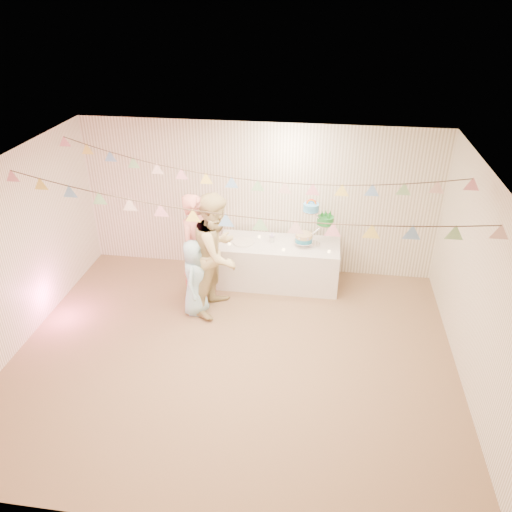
# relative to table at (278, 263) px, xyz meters

# --- Properties ---
(floor) EXTENTS (6.00, 6.00, 0.00)m
(floor) POSITION_rel_table_xyz_m (-0.41, -1.99, -0.37)
(floor) COLOR #806145
(floor) RESTS_ON ground
(ceiling) EXTENTS (6.00, 6.00, 0.00)m
(ceiling) POSITION_rel_table_xyz_m (-0.41, -1.99, 2.23)
(ceiling) COLOR white
(ceiling) RESTS_ON ground
(back_wall) EXTENTS (6.00, 6.00, 0.00)m
(back_wall) POSITION_rel_table_xyz_m (-0.41, 0.51, 0.93)
(back_wall) COLOR white
(back_wall) RESTS_ON ground
(front_wall) EXTENTS (6.00, 6.00, 0.00)m
(front_wall) POSITION_rel_table_xyz_m (-0.41, -4.49, 0.93)
(front_wall) COLOR white
(front_wall) RESTS_ON ground
(left_wall) EXTENTS (5.00, 5.00, 0.00)m
(left_wall) POSITION_rel_table_xyz_m (-3.41, -1.99, 0.93)
(left_wall) COLOR white
(left_wall) RESTS_ON ground
(right_wall) EXTENTS (5.00, 5.00, 0.00)m
(right_wall) POSITION_rel_table_xyz_m (2.59, -1.99, 0.93)
(right_wall) COLOR white
(right_wall) RESTS_ON ground
(table) EXTENTS (1.99, 0.80, 0.75)m
(table) POSITION_rel_table_xyz_m (0.00, 0.00, 0.00)
(table) COLOR white
(table) RESTS_ON floor
(cake_stand) EXTENTS (0.67, 0.39, 0.75)m
(cake_stand) POSITION_rel_table_xyz_m (0.55, 0.05, 0.75)
(cake_stand) COLOR silver
(cake_stand) RESTS_ON table
(cake_bottom) EXTENTS (0.31, 0.31, 0.15)m
(cake_bottom) POSITION_rel_table_xyz_m (0.40, -0.01, 0.46)
(cake_bottom) COLOR teal
(cake_bottom) RESTS_ON cake_stand
(cake_middle) EXTENTS (0.27, 0.27, 0.22)m
(cake_middle) POSITION_rel_table_xyz_m (0.73, 0.14, 0.73)
(cake_middle) COLOR #1A782C
(cake_middle) RESTS_ON cake_stand
(cake_top_tier) EXTENTS (0.25, 0.25, 0.19)m
(cake_top_tier) POSITION_rel_table_xyz_m (0.49, 0.02, 1.00)
(cake_top_tier) COLOR #49A6E6
(cake_top_tier) RESTS_ON cake_stand
(platter) EXTENTS (0.35, 0.35, 0.02)m
(platter) POSITION_rel_table_xyz_m (-0.58, -0.05, 0.39)
(platter) COLOR white
(platter) RESTS_ON table
(posy) EXTENTS (0.13, 0.13, 0.15)m
(posy) POSITION_rel_table_xyz_m (-0.12, 0.05, 0.45)
(posy) COLOR white
(posy) RESTS_ON table
(person_adult_a) EXTENTS (0.68, 0.78, 1.80)m
(person_adult_a) POSITION_rel_table_xyz_m (-1.19, -0.66, 0.53)
(person_adult_a) COLOR #E78479
(person_adult_a) RESTS_ON floor
(person_adult_b) EXTENTS (0.93, 1.08, 1.91)m
(person_adult_b) POSITION_rel_table_xyz_m (-0.85, -0.85, 0.58)
(person_adult_b) COLOR #CFB97F
(person_adult_b) RESTS_ON floor
(person_child) EXTENTS (0.43, 0.62, 1.22)m
(person_child) POSITION_rel_table_xyz_m (-1.16, -1.02, 0.24)
(person_child) COLOR #AADDF1
(person_child) RESTS_ON floor
(bunting_back) EXTENTS (5.60, 1.10, 0.40)m
(bunting_back) POSITION_rel_table_xyz_m (-0.41, -0.89, 1.98)
(bunting_back) COLOR pink
(bunting_back) RESTS_ON ceiling
(bunting_front) EXTENTS (5.60, 0.90, 0.36)m
(bunting_front) POSITION_rel_table_xyz_m (-0.41, -2.19, 1.95)
(bunting_front) COLOR #72A5E5
(bunting_front) RESTS_ON ceiling
(tealight_0) EXTENTS (0.04, 0.04, 0.03)m
(tealight_0) POSITION_rel_table_xyz_m (-0.80, -0.15, 0.39)
(tealight_0) COLOR #FFD88C
(tealight_0) RESTS_ON table
(tealight_1) EXTENTS (0.04, 0.04, 0.03)m
(tealight_1) POSITION_rel_table_xyz_m (-0.35, 0.18, 0.39)
(tealight_1) COLOR #FFD88C
(tealight_1) RESTS_ON table
(tealight_2) EXTENTS (0.04, 0.04, 0.03)m
(tealight_2) POSITION_rel_table_xyz_m (0.10, -0.22, 0.39)
(tealight_2) COLOR #FFD88C
(tealight_2) RESTS_ON table
(tealight_3) EXTENTS (0.04, 0.04, 0.03)m
(tealight_3) POSITION_rel_table_xyz_m (0.35, 0.22, 0.39)
(tealight_3) COLOR #FFD88C
(tealight_3) RESTS_ON table
(tealight_4) EXTENTS (0.04, 0.04, 0.03)m
(tealight_4) POSITION_rel_table_xyz_m (0.82, -0.18, 0.39)
(tealight_4) COLOR #FFD88C
(tealight_4) RESTS_ON table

